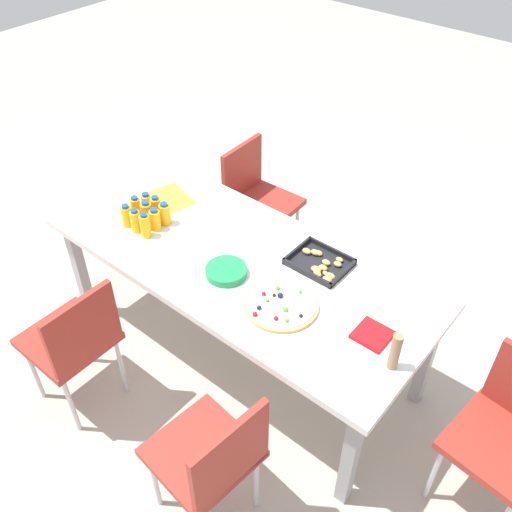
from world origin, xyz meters
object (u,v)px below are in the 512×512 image
juice_bottle_3 (136,208)px  napkin_stack (372,335)px  juice_bottle_6 (147,204)px  plate_stack (226,271)px  paper_folder (170,198)px  juice_bottle_8 (165,214)px  juice_bottle_0 (127,216)px  fruit_pizza (281,304)px  juice_bottle_4 (147,214)px  chair_end (511,429)px  juice_bottle_1 (136,221)px  chair_near_left (74,339)px  snack_tray (320,264)px  chair_near_right (212,457)px  cardboard_tube (395,352)px  chair_far_left (256,195)px  juice_bottle_5 (155,220)px  juice_bottle_7 (156,208)px  juice_bottle_2 (145,226)px  party_table (238,267)px

juice_bottle_3 → napkin_stack: 1.45m
juice_bottle_6 → plate_stack: bearing=-8.2°
paper_folder → juice_bottle_8: bearing=-49.0°
juice_bottle_0 → juice_bottle_6: size_ratio=1.01×
fruit_pizza → juice_bottle_4: bearing=178.2°
chair_end → juice_bottle_4: 2.03m
juice_bottle_8 → chair_end: bearing=4.0°
juice_bottle_1 → juice_bottle_6: size_ratio=1.05×
chair_near_left → snack_tray: (0.76, 0.99, 0.25)m
snack_tray → chair_near_left: bearing=-127.5°
chair_near_right → cardboard_tube: size_ratio=4.36×
chair_far_left → juice_bottle_5: size_ratio=6.31×
juice_bottle_4 → fruit_pizza: size_ratio=0.42×
juice_bottle_4 → juice_bottle_7: juice_bottle_4 is taller
juice_bottle_1 → juice_bottle_2: juice_bottle_2 is taller
juice_bottle_8 → snack_tray: bearing=16.3°
juice_bottle_4 → juice_bottle_2: bearing=-46.2°
party_table → plate_stack: (0.04, -0.13, 0.08)m
juice_bottle_4 → paper_folder: 0.26m
chair_far_left → juice_bottle_2: bearing=-1.2°
juice_bottle_2 → napkin_stack: size_ratio=0.98×
juice_bottle_5 → plate_stack: 0.54m
juice_bottle_0 → juice_bottle_6: juice_bottle_0 is taller
juice_bottle_4 → juice_bottle_8: bearing=42.9°
juice_bottle_0 → juice_bottle_3: juice_bottle_3 is taller
juice_bottle_4 → chair_near_left: bearing=-76.2°
chair_far_left → paper_folder: bearing=-15.1°
juice_bottle_2 → napkin_stack: 1.30m
juice_bottle_2 → plate_stack: 0.53m
juice_bottle_1 → juice_bottle_7: bearing=89.6°
snack_tray → plate_stack: bearing=-132.8°
juice_bottle_8 → juice_bottle_4: bearing=-137.1°
juice_bottle_2 → juice_bottle_3: bearing=154.8°
chair_far_left → juice_bottle_0: (-0.13, -0.93, 0.30)m
party_table → juice_bottle_5: (-0.49, -0.11, 0.13)m
chair_far_left → chair_near_right: size_ratio=1.00×
juice_bottle_8 → cardboard_tube: (1.44, -0.08, 0.03)m
juice_bottle_2 → snack_tray: juice_bottle_2 is taller
juice_bottle_6 → juice_bottle_8: bearing=-0.5°
juice_bottle_7 → napkin_stack: juice_bottle_7 is taller
juice_bottle_7 → fruit_pizza: size_ratio=0.41×
juice_bottle_7 → plate_stack: bearing=-9.3°
chair_far_left → cardboard_tube: bearing=57.0°
juice_bottle_8 → snack_tray: juice_bottle_8 is taller
juice_bottle_6 → paper_folder: juice_bottle_6 is taller
juice_bottle_7 → snack_tray: bearing=15.0°
chair_far_left → plate_stack: chair_far_left is taller
fruit_pizza → napkin_stack: bearing=14.6°
chair_end → juice_bottle_6: size_ratio=6.31×
chair_far_left → fruit_pizza: 1.27m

